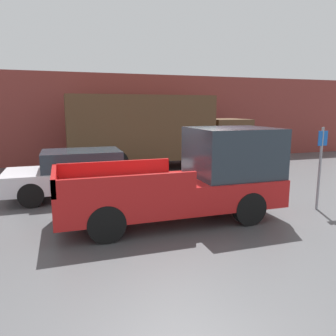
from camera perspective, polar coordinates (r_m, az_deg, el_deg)
The scene contains 6 objects.
ground_plane at distance 9.34m, azimuth 4.53°, elevation -7.04°, with size 60.00×60.00×0.00m, color #4C4C4F.
building_wall at distance 17.37m, azimuth -6.68°, elevation 8.55°, with size 28.00×0.15×4.52m.
pickup_truck at distance 8.33m, azimuth 4.23°, elevation -1.66°, with size 5.53×2.09×2.30m.
car at distance 10.82m, azimuth -15.19°, elevation -0.79°, with size 4.37×1.93×1.48m.
delivery_truck at distance 15.18m, azimuth -2.47°, elevation 6.68°, with size 8.49×2.36×3.35m.
parking_sign at distance 9.89m, azimuth 24.99°, elevation 0.69°, with size 0.30×0.07×2.29m.
Camera 1 is at (-3.46, -8.22, 2.79)m, focal length 35.00 mm.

